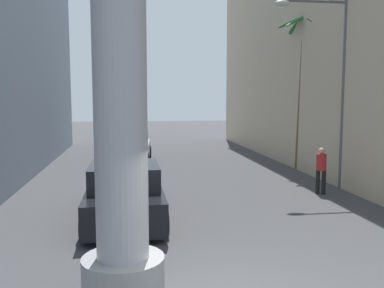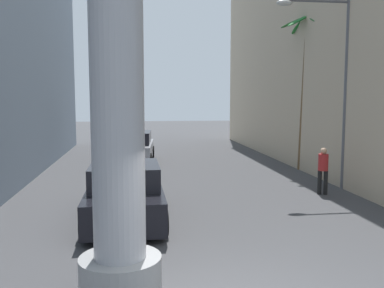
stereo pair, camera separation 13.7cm
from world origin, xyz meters
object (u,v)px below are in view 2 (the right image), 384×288
Objects in this scene: car_lead at (125,193)px; car_far at (133,147)px; street_lamp at (335,74)px; palm_tree_mid_right at (307,65)px; pedestrian_mid_right at (323,167)px.

car_lead is 1.08× the size of car_far.
street_lamp is 8.63m from car_lead.
street_lamp is 0.97× the size of palm_tree_mid_right.
street_lamp reaches higher than pedestrian_mid_right.
pedestrian_mid_right reaches higher than car_far.
car_lead is 0.71× the size of palm_tree_mid_right.
car_lead is (-7.38, -2.85, -3.47)m from street_lamp.
car_far is at bearing 132.91° from street_lamp.
street_lamp is at bearing -47.09° from car_far.
car_lead is 3.09× the size of pedestrian_mid_right.
palm_tree_mid_right is at bearing 81.38° from street_lamp.
street_lamp is 1.48× the size of car_far.
palm_tree_mid_right is at bearing 74.91° from pedestrian_mid_right.
pedestrian_mid_right is (-0.70, -0.80, -3.23)m from street_lamp.
palm_tree_mid_right is (7.81, -3.67, 4.06)m from car_far.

